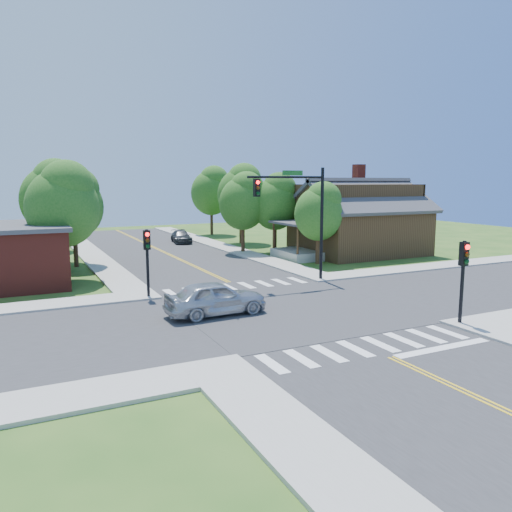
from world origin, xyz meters
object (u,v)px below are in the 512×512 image
house_ne (358,216)px  car_silver (216,299)px  signal_pole_nw (147,250)px  car_dgrey (181,237)px  signal_pole_se (464,267)px  signal_mast_ne (299,206)px

house_ne → car_silver: house_ne is taller
signal_pole_nw → car_dgrey: 24.66m
signal_pole_nw → car_silver: size_ratio=0.77×
car_silver → signal_pole_se: bearing=-126.3°
signal_pole_nw → house_ne: bearing=22.7°
signal_mast_ne → car_dgrey: bearing=91.0°
car_silver → house_ne: bearing=-55.8°
signal_mast_ne → car_silver: signal_mast_ne is taller
signal_mast_ne → signal_pole_nw: (-9.51, -0.01, -2.19)m
signal_pole_nw → signal_pole_se: bearing=-45.0°
signal_pole_se → signal_pole_nw: size_ratio=1.00×
signal_pole_se → car_silver: (-9.18, 6.34, -1.84)m
signal_mast_ne → car_silver: (-7.49, -4.88, -4.02)m
signal_pole_nw → car_dgrey: bearing=68.3°
signal_mast_ne → signal_pole_se: (1.69, -11.21, -2.19)m
house_ne → car_dgrey: bearing=129.3°
signal_mast_ne → signal_pole_nw: size_ratio=1.89×
signal_pole_se → car_dgrey: bearing=93.5°
signal_pole_se → signal_pole_nw: same height
signal_mast_ne → car_dgrey: (-0.41, 22.82, -4.23)m
signal_mast_ne → car_silver: bearing=-146.9°
signal_pole_se → house_ne: (9.51, 19.86, 0.67)m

